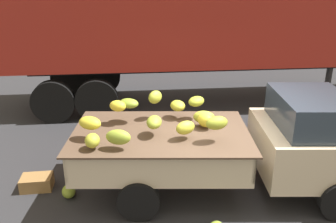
# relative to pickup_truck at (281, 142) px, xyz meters

# --- Properties ---
(ground) EXTENTS (220.00, 220.00, 0.00)m
(ground) POSITION_rel_pickup_truck_xyz_m (-0.93, -0.16, -0.89)
(ground) COLOR #28282B
(curb_strip) EXTENTS (80.00, 0.80, 0.16)m
(curb_strip) POSITION_rel_pickup_truck_xyz_m (-0.93, 8.83, -0.81)
(curb_strip) COLOR gray
(curb_strip) RESTS_ON ground
(pickup_truck) EXTENTS (5.21, 2.18, 1.70)m
(pickup_truck) POSITION_rel_pickup_truck_xyz_m (0.00, 0.00, 0.00)
(pickup_truck) COLOR #CCB793
(pickup_truck) RESTS_ON ground
(semi_trailer) EXTENTS (12.07, 2.91, 3.95)m
(semi_trailer) POSITION_rel_pickup_truck_xyz_m (0.06, 4.72, 1.65)
(semi_trailer) COLOR maroon
(semi_trailer) RESTS_ON ground
(fallen_banana_bunch_near_tailgate) EXTENTS (0.27, 0.33, 0.21)m
(fallen_banana_bunch_near_tailgate) POSITION_rel_pickup_truck_xyz_m (-3.55, 0.02, -0.79)
(fallen_banana_bunch_near_tailgate) COLOR olive
(fallen_banana_bunch_near_tailgate) RESTS_ON ground
(produce_crate) EXTENTS (0.54, 0.38, 0.23)m
(produce_crate) POSITION_rel_pickup_truck_xyz_m (-4.15, 0.31, -0.77)
(produce_crate) COLOR olive
(produce_crate) RESTS_ON ground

